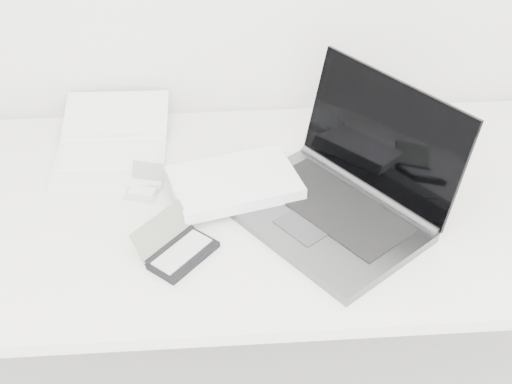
{
  "coord_description": "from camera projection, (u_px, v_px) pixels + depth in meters",
  "views": [
    {
      "loc": [
        -0.12,
        0.26,
        1.79
      ],
      "look_at": [
        -0.03,
        1.51,
        0.79
      ],
      "focal_mm": 50.0,
      "sensor_mm": 36.0,
      "label": 1
    }
  ],
  "objects": [
    {
      "name": "pda_silver",
      "position": [
        144.0,
        187.0,
        1.7
      ],
      "size": [
        0.09,
        0.1,
        0.06
      ],
      "rotation": [
        0.0,
        0.0,
        -0.27
      ],
      "color": "silver",
      "rests_on": "desk"
    },
    {
      "name": "netbook_open_white",
      "position": [
        112.0,
        149.0,
        1.81
      ],
      "size": [
        0.28,
        0.36,
        0.07
      ],
      "rotation": [
        0.0,
        0.0,
        -0.03
      ],
      "color": "white",
      "rests_on": "desk"
    },
    {
      "name": "palmtop_charcoal",
      "position": [
        177.0,
        249.0,
        1.52
      ],
      "size": [
        0.19,
        0.19,
        0.08
      ],
      "rotation": [
        0.0,
        0.0,
        0.84
      ],
      "color": "black",
      "rests_on": "desk"
    },
    {
      "name": "laptop_large",
      "position": [
        311.0,
        191.0,
        1.63
      ],
      "size": [
        0.66,
        0.56,
        0.29
      ],
      "rotation": [
        0.0,
        0.0,
        -0.92
      ],
      "color": "#57595C",
      "rests_on": "desk"
    },
    {
      "name": "desk",
      "position": [
        267.0,
        216.0,
        1.71
      ],
      "size": [
        1.6,
        0.8,
        0.73
      ],
      "color": "white",
      "rests_on": "ground"
    }
  ]
}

